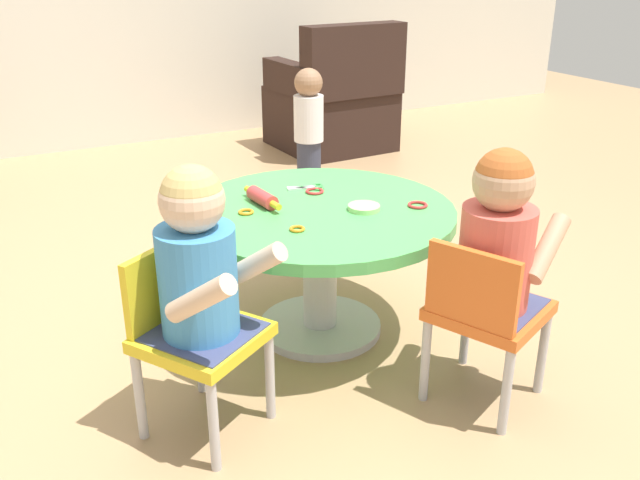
# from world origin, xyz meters

# --- Properties ---
(ground_plane) EXTENTS (10.00, 10.00, 0.00)m
(ground_plane) POSITION_xyz_m (0.00, 0.00, 0.00)
(ground_plane) COLOR tan
(craft_table) EXTENTS (0.92, 0.92, 0.47)m
(craft_table) POSITION_xyz_m (0.00, 0.00, 0.37)
(craft_table) COLOR silver
(craft_table) RESTS_ON ground
(child_chair_left) EXTENTS (0.41, 0.41, 0.54)m
(child_chair_left) POSITION_xyz_m (-0.56, -0.31, 0.31)
(child_chair_left) COLOR #B7B7BC
(child_chair_left) RESTS_ON ground
(seated_child_left) EXTENTS (0.41, 0.44, 0.51)m
(seated_child_left) POSITION_xyz_m (-0.54, -0.34, 0.53)
(seated_child_left) COLOR #3F4772
(seated_child_left) RESTS_ON ground
(child_chair_right) EXTENTS (0.39, 0.39, 0.54)m
(child_chair_right) POSITION_xyz_m (0.22, -0.60, 0.31)
(child_chair_right) COLOR #B7B7BC
(child_chair_right) RESTS_ON ground
(seated_child_right) EXTENTS (0.42, 0.38, 0.51)m
(seated_child_right) POSITION_xyz_m (0.26, -0.58, 0.53)
(seated_child_right) COLOR #3F4772
(seated_child_right) RESTS_ON ground
(armchair_dark) EXTENTS (0.74, 0.75, 0.85)m
(armchair_dark) POSITION_xyz_m (1.25, 2.15, 0.31)
(armchair_dark) COLOR black
(armchair_dark) RESTS_ON ground
(toddler_standing) EXTENTS (0.17, 0.17, 0.67)m
(toddler_standing) POSITION_xyz_m (0.74, 1.53, 0.36)
(toddler_standing) COLOR #33384C
(toddler_standing) RESTS_ON ground
(rolling_pin) EXTENTS (0.06, 0.23, 0.05)m
(rolling_pin) POSITION_xyz_m (-0.16, 0.12, 0.50)
(rolling_pin) COLOR #D83F3F
(rolling_pin) RESTS_ON craft_table
(craft_scissors) EXTENTS (0.14, 0.09, 0.01)m
(craft_scissors) POSITION_xyz_m (0.07, 0.20, 0.48)
(craft_scissors) COLOR silver
(craft_scissors) RESTS_ON craft_table
(playdough_blob_0) EXTENTS (0.11, 0.11, 0.02)m
(playdough_blob_0) POSITION_xyz_m (0.12, -0.09, 0.48)
(playdough_blob_0) COLOR #B2E58C
(playdough_blob_0) RESTS_ON craft_table
(cookie_cutter_0) EXTENTS (0.07, 0.07, 0.01)m
(cookie_cutter_0) POSITION_xyz_m (0.06, 0.15, 0.48)
(cookie_cutter_0) COLOR red
(cookie_cutter_0) RESTS_ON craft_table
(cookie_cutter_1) EXTENTS (0.05, 0.05, 0.01)m
(cookie_cutter_1) POSITION_xyz_m (-0.16, -0.15, 0.48)
(cookie_cutter_1) COLOR orange
(cookie_cutter_1) RESTS_ON craft_table
(cookie_cutter_2) EXTENTS (0.07, 0.07, 0.01)m
(cookie_cutter_2) POSITION_xyz_m (0.30, -0.14, 0.48)
(cookie_cutter_2) COLOR red
(cookie_cutter_2) RESTS_ON craft_table
(cookie_cutter_3) EXTENTS (0.05, 0.05, 0.01)m
(cookie_cutter_3) POSITION_xyz_m (-0.24, 0.07, 0.48)
(cookie_cutter_3) COLOR orange
(cookie_cutter_3) RESTS_ON craft_table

